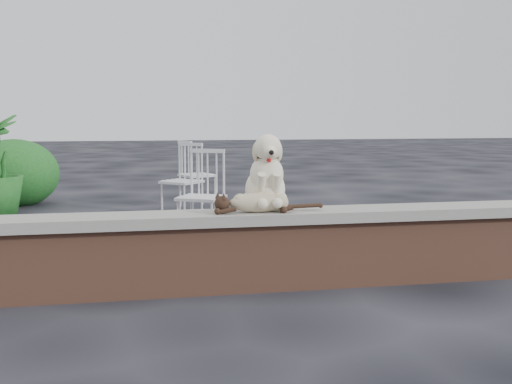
{
  "coord_description": "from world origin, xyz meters",
  "views": [
    {
      "loc": [
        -0.12,
        -4.56,
        1.28
      ],
      "look_at": [
        0.85,
        0.2,
        0.7
      ],
      "focal_mm": 44.77,
      "sensor_mm": 36.0,
      "label": 1
    }
  ],
  "objects": [
    {
      "name": "cat",
      "position": [
        0.82,
        -0.05,
        0.66
      ],
      "size": [
        0.98,
        0.28,
        0.16
      ],
      "primitive_type": null,
      "rotation": [
        0.0,
        0.0,
        -0.05
      ],
      "color": "tan",
      "rests_on": "capstone"
    },
    {
      "name": "dog",
      "position": [
        0.9,
        0.1,
        0.87
      ],
      "size": [
        0.41,
        0.52,
        0.58
      ],
      "primitive_type": null,
      "rotation": [
        0.0,
        0.0,
        -0.05
      ],
      "color": "beige",
      "rests_on": "capstone"
    },
    {
      "name": "ground",
      "position": [
        0.0,
        0.0,
        0.0
      ],
      "size": [
        60.0,
        60.0,
        0.0
      ],
      "primitive_type": "plane",
      "color": "black",
      "rests_on": "ground"
    },
    {
      "name": "chair_d",
      "position": [
        0.56,
        3.53,
        0.47
      ],
      "size": [
        0.79,
        0.79,
        0.94
      ],
      "primitive_type": null,
      "rotation": [
        0.0,
        0.0,
        -0.76
      ],
      "color": "white",
      "rests_on": "ground"
    },
    {
      "name": "capstone",
      "position": [
        0.0,
        0.0,
        0.54
      ],
      "size": [
        6.2,
        0.4,
        0.08
      ],
      "primitive_type": "cube",
      "color": "slate",
      "rests_on": "brick_wall"
    },
    {
      "name": "chair_e",
      "position": [
        0.86,
        4.4,
        0.47
      ],
      "size": [
        0.73,
        0.73,
        0.94
      ],
      "primitive_type": null,
      "rotation": [
        0.0,
        0.0,
        1.96
      ],
      "color": "white",
      "rests_on": "ground"
    },
    {
      "name": "chair_b",
      "position": [
        0.62,
        1.88,
        0.47
      ],
      "size": [
        0.76,
        0.76,
        0.94
      ],
      "primitive_type": null,
      "rotation": [
        0.0,
        0.0,
        -0.49
      ],
      "color": "white",
      "rests_on": "ground"
    },
    {
      "name": "brick_wall",
      "position": [
        0.0,
        0.0,
        0.25
      ],
      "size": [
        6.0,
        0.3,
        0.5
      ],
      "primitive_type": "cube",
      "color": "brown",
      "rests_on": "ground"
    }
  ]
}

